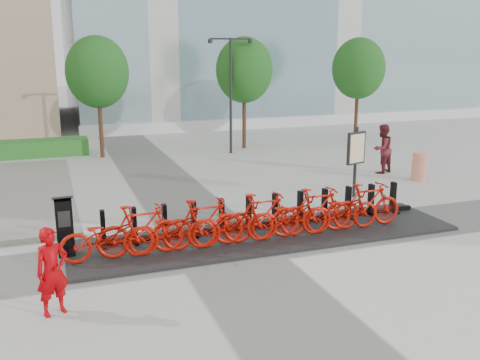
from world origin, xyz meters
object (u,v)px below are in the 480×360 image
object	(u,v)px
pedestrian	(382,149)
kiosk	(65,226)
construction_barrel	(419,166)
worker_red	(52,271)
map_sign	(356,151)
bike_0	(107,236)

from	to	relation	value
pedestrian	kiosk	bearing A→B (deg)	2.48
kiosk	construction_barrel	world-z (taller)	kiosk
worker_red	construction_barrel	world-z (taller)	worker_red
worker_red	map_sign	size ratio (longest dim) A/B	0.72
bike_0	kiosk	bearing A→B (deg)	55.87
worker_red	pedestrian	size ratio (longest dim) A/B	0.86
construction_barrel	map_sign	xyz separation A→B (m)	(-3.34, -1.14, 0.96)
kiosk	worker_red	xyz separation A→B (m)	(-0.30, -2.59, 0.04)
construction_barrel	worker_red	bearing A→B (deg)	-154.10
pedestrian	bike_0	bearing A→B (deg)	6.57
worker_red	construction_barrel	bearing A→B (deg)	3.94
bike_0	kiosk	distance (m)	1.03
worker_red	bike_0	bearing A→B (deg)	38.59
construction_barrel	map_sign	distance (m)	3.66
pedestrian	map_sign	world-z (taller)	map_sign
bike_0	pedestrian	xyz separation A→B (m)	(10.63, 5.43, 0.31)
kiosk	construction_barrel	size ratio (longest dim) A/B	1.40
worker_red	map_sign	xyz separation A→B (m)	(9.02, 4.86, 0.67)
bike_0	kiosk	xyz separation A→B (m)	(-0.84, 0.57, 0.14)
kiosk	map_sign	bearing A→B (deg)	13.22
worker_red	construction_barrel	size ratio (longest dim) A/B	1.59
map_sign	construction_barrel	bearing A→B (deg)	1.94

